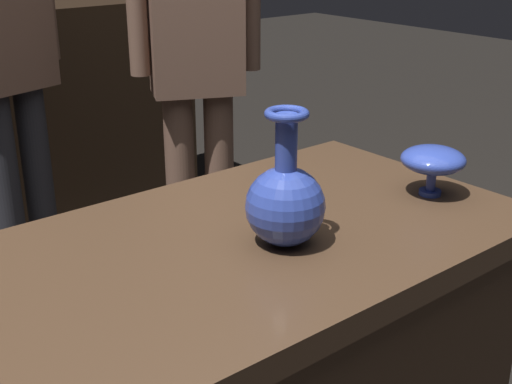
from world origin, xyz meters
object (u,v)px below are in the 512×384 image
(visitor_center_back, at_px, (4,48))
(visitor_near_right, at_px, (196,53))
(vase_tall_behind, at_px, (433,161))
(vase_centerpiece, at_px, (285,201))

(visitor_center_back, height_order, visitor_near_right, visitor_center_back)
(vase_tall_behind, bearing_deg, visitor_center_back, 100.18)
(vase_tall_behind, height_order, visitor_center_back, visitor_center_back)
(vase_tall_behind, distance_m, visitor_near_right, 1.23)
(vase_tall_behind, xyz_separation_m, visitor_near_right, (0.23, 1.21, 0.03))
(vase_tall_behind, bearing_deg, vase_centerpiece, 177.27)
(visitor_center_back, bearing_deg, visitor_near_right, 124.49)
(visitor_center_back, xyz_separation_m, visitor_near_right, (0.53, -0.43, -0.02))
(vase_centerpiece, xyz_separation_m, vase_tall_behind, (0.40, -0.02, -0.01))
(vase_centerpiece, height_order, visitor_center_back, visitor_center_back)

